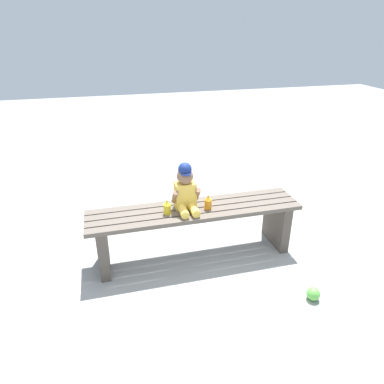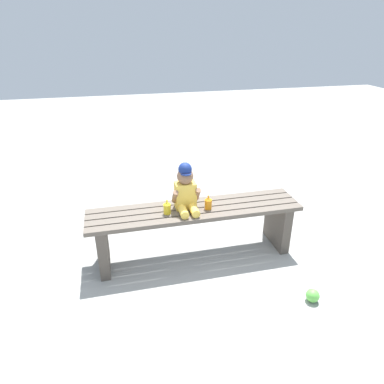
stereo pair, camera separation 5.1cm
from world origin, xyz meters
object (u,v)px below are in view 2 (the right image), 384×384
(park_bench, at_px, (195,223))
(child_figure, at_px, (186,189))
(sippy_cup_left, at_px, (167,207))
(toy_ball, at_px, (313,296))
(sippy_cup_right, at_px, (208,203))

(park_bench, distance_m, child_figure, 0.33)
(sippy_cup_left, xyz_separation_m, toy_ball, (0.95, -0.74, -0.48))
(park_bench, distance_m, toy_ball, 1.09)
(toy_ball, bearing_deg, child_figure, 134.83)
(sippy_cup_left, height_order, toy_ball, sippy_cup_left)
(sippy_cup_right, xyz_separation_m, toy_ball, (0.61, -0.74, -0.48))
(child_figure, relative_size, sippy_cup_right, 3.26)
(park_bench, bearing_deg, sippy_cup_right, -18.31)
(child_figure, bearing_deg, toy_ball, -45.17)
(sippy_cup_left, height_order, sippy_cup_right, same)
(park_bench, bearing_deg, child_figure, 169.09)
(park_bench, xyz_separation_m, sippy_cup_right, (0.11, -0.03, 0.20))
(child_figure, xyz_separation_m, toy_ball, (0.79, -0.79, -0.59))
(sippy_cup_right, bearing_deg, sippy_cup_left, 180.00)
(toy_ball, bearing_deg, sippy_cup_right, 129.24)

